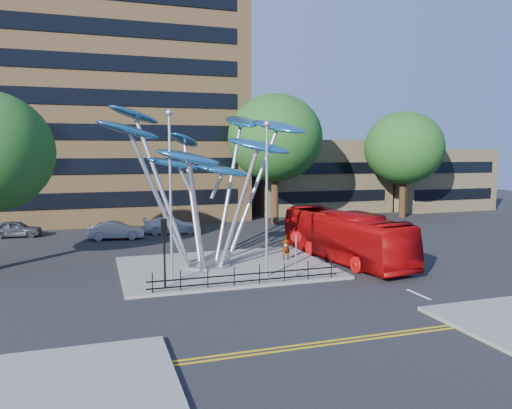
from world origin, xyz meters
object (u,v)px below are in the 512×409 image
object	(u,v)px
tree_far	(404,148)
traffic_light_island	(164,238)
no_entry_sign_island	(296,246)
street_lamp_left	(170,181)
parked_car_mid	(116,230)
street_lamp_right	(267,185)
parked_car_right	(171,225)
tree_right	(275,138)
leaf_sculpture	(204,151)
red_bus	(344,236)
parked_car_left	(16,229)
pedestrian	(286,247)

from	to	relation	value
tree_far	traffic_light_island	distance (m)	33.61
traffic_light_island	no_entry_sign_island	xyz separation A→B (m)	(7.00, 0.02, -0.80)
street_lamp_left	parked_car_mid	xyz separation A→B (m)	(-2.12, 14.50, -4.66)
street_lamp_right	traffic_light_island	distance (m)	6.05
street_lamp_right	parked_car_right	size ratio (longest dim) A/B	1.79
tree_right	tree_far	world-z (taller)	tree_right
leaf_sculpture	red_bus	size ratio (longest dim) A/B	1.14
tree_right	leaf_sculpture	bearing A→B (deg)	-123.31
tree_far	red_bus	size ratio (longest dim) A/B	0.97
street_lamp_right	parked_car_left	distance (m)	24.02
tree_far	no_entry_sign_island	bearing A→B (deg)	-135.75
street_lamp_right	pedestrian	xyz separation A→B (m)	(2.50, 3.55, -4.17)
street_lamp_right	street_lamp_left	bearing A→B (deg)	174.29
tree_right	red_bus	distance (m)	17.59
leaf_sculpture	street_lamp_left	size ratio (longest dim) A/B	1.45
parked_car_right	street_lamp_right	bearing A→B (deg)	-165.36
street_lamp_left	traffic_light_island	distance (m)	2.96
tree_right	leaf_sculpture	xyz separation A→B (m)	(-10.07, -15.32, -1.16)
pedestrian	parked_car_left	bearing A→B (deg)	-40.89
parked_car_mid	red_bus	bearing A→B (deg)	-125.71
street_lamp_left	red_bus	xyz separation A→B (m)	(11.10, 2.20, -3.80)
tree_right	street_lamp_right	xyz separation A→B (m)	(-7.50, -19.00, -2.94)
tree_right	traffic_light_island	world-z (taller)	tree_right
parked_car_right	tree_right	bearing A→B (deg)	-70.71
no_entry_sign_island	red_bus	bearing A→B (deg)	34.73
street_lamp_left	no_entry_sign_island	xyz separation A→B (m)	(6.50, -0.98, -3.54)
leaf_sculpture	parked_car_left	distance (m)	20.11
no_entry_sign_island	parked_car_mid	distance (m)	17.76
tree_right	parked_car_mid	size ratio (longest dim) A/B	2.88
red_bus	parked_car_mid	bearing A→B (deg)	130.88
red_bus	parked_car_left	world-z (taller)	red_bus
street_lamp_right	no_entry_sign_island	world-z (taller)	street_lamp_right
tree_far	pedestrian	size ratio (longest dim) A/B	6.95
no_entry_sign_island	parked_car_right	bearing A→B (deg)	103.62
tree_right	red_bus	bearing A→B (deg)	-94.91
leaf_sculpture	street_lamp_right	world-z (taller)	leaf_sculpture
tree_right	street_lamp_right	world-z (taller)	tree_right
traffic_light_island	parked_car_right	size ratio (longest dim) A/B	0.74
street_lamp_left	street_lamp_right	xyz separation A→B (m)	(5.00, -0.50, -0.26)
street_lamp_right	parked_car_mid	world-z (taller)	street_lamp_right
street_lamp_left	tree_right	bearing A→B (deg)	55.95
red_bus	street_lamp_left	bearing A→B (deg)	-174.97
traffic_light_island	red_bus	xyz separation A→B (m)	(11.60, 3.20, -1.06)
tree_right	parked_car_right	bearing A→B (deg)	-166.34
red_bus	pedestrian	xyz separation A→B (m)	(-3.60, 0.85, -0.63)
tree_right	leaf_sculpture	distance (m)	18.37
tree_far	street_lamp_right	world-z (taller)	tree_far
traffic_light_island	parked_car_mid	world-z (taller)	traffic_light_island
tree_right	street_lamp_right	size ratio (longest dim) A/B	1.46
street_lamp_left	red_bus	size ratio (longest dim) A/B	0.79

